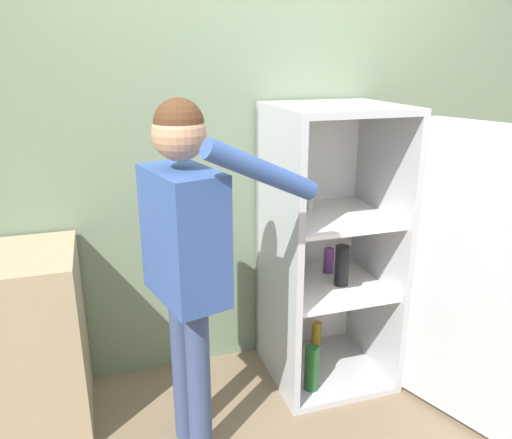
# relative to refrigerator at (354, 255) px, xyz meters

# --- Properties ---
(wall_back) EXTENTS (7.00, 0.06, 2.55)m
(wall_back) POSITION_rel_refrigerator_xyz_m (-0.37, 0.45, 0.51)
(wall_back) COLOR gray
(wall_back) RESTS_ON ground_plane
(refrigerator) EXTENTS (0.91, 1.24, 1.56)m
(refrigerator) POSITION_rel_refrigerator_xyz_m (0.00, 0.00, 0.00)
(refrigerator) COLOR #B7BABC
(refrigerator) RESTS_ON ground_plane
(person) EXTENTS (0.72, 0.54, 1.64)m
(person) POSITION_rel_refrigerator_xyz_m (-0.95, -0.26, 0.28)
(person) COLOR #384770
(person) RESTS_ON ground_plane
(counter) EXTENTS (0.70, 0.55, 0.92)m
(counter) POSITION_rel_refrigerator_xyz_m (-1.77, 0.13, -0.30)
(counter) COLOR tan
(counter) RESTS_ON ground_plane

